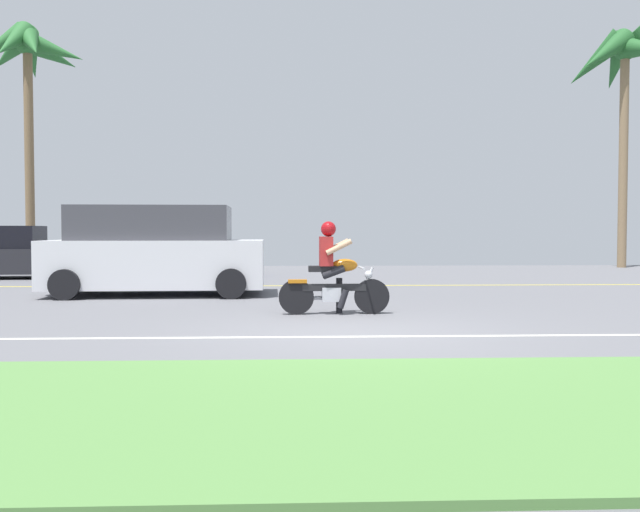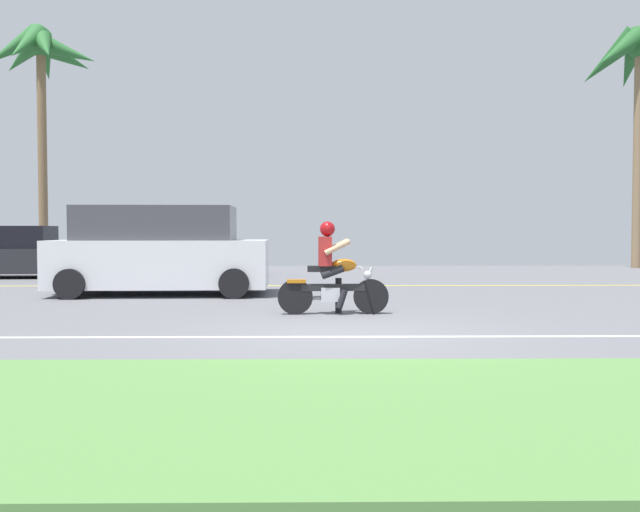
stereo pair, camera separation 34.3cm
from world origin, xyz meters
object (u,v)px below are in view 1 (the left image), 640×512
motorcyclist (333,275)px  parked_car_0 (5,254)px  parked_car_1 (183,253)px  palm_tree_1 (624,65)px  suv_nearby (155,252)px  palm_tree_0 (28,58)px

motorcyclist → parked_car_0: (-9.31, 9.10, 0.06)m
parked_car_1 → palm_tree_1: bearing=15.8°
suv_nearby → parked_car_1: size_ratio=1.23×
palm_tree_1 → motorcyclist: bearing=-130.3°
parked_car_0 → parked_car_1: (5.21, 0.50, -0.01)m
palm_tree_0 → parked_car_0: bearing=-78.1°
palm_tree_0 → palm_tree_1: bearing=1.5°
motorcyclist → palm_tree_0: 18.39m
parked_car_1 → palm_tree_1: size_ratio=0.43×
motorcyclist → suv_nearby: bearing=136.0°
parked_car_1 → palm_tree_1: 18.20m
motorcyclist → palm_tree_1: bearing=49.7°
parked_car_1 → palm_tree_0: bearing=147.1°
motorcyclist → palm_tree_1: palm_tree_1 is taller
parked_car_1 → parked_car_0: bearing=-174.5°
suv_nearby → palm_tree_0: palm_tree_0 is taller
parked_car_0 → palm_tree_0: palm_tree_0 is taller
parked_car_0 → parked_car_1: parked_car_0 is taller
suv_nearby → parked_car_1: (-0.34, 5.97, -0.23)m
parked_car_1 → palm_tree_0: (-6.16, 3.98, 6.93)m
palm_tree_1 → parked_car_0: bearing=-166.6°
motorcyclist → palm_tree_0: (-10.25, 13.58, 6.98)m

